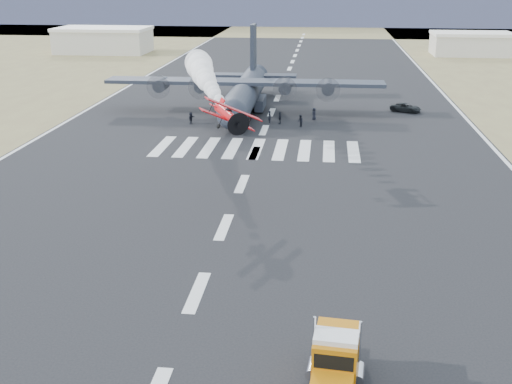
% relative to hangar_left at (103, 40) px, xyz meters
% --- Properties ---
extents(scrub_far, '(500.00, 80.00, 0.00)m').
position_rel_hangar_left_xyz_m(scrub_far, '(52.00, 85.00, -3.41)').
color(scrub_far, olive).
rests_on(scrub_far, ground).
extents(runway_markings, '(60.00, 260.00, 0.01)m').
position_rel_hangar_left_xyz_m(runway_markings, '(52.00, -85.00, -3.40)').
color(runway_markings, silver).
rests_on(runway_markings, ground).
extents(ridge_seg_b, '(150.00, 50.00, 15.00)m').
position_rel_hangar_left_xyz_m(ridge_seg_b, '(-78.00, 115.00, 4.09)').
color(ridge_seg_b, '#828CA5').
rests_on(ridge_seg_b, ground).
extents(ridge_seg_c, '(150.00, 50.00, 17.00)m').
position_rel_hangar_left_xyz_m(ridge_seg_c, '(-13.00, 115.00, 5.09)').
color(ridge_seg_c, '#828CA5').
rests_on(ridge_seg_c, ground).
extents(ridge_seg_d, '(150.00, 50.00, 13.00)m').
position_rel_hangar_left_xyz_m(ridge_seg_d, '(52.00, 115.00, 3.09)').
color(ridge_seg_d, '#828CA5').
rests_on(ridge_seg_d, ground).
extents(ridge_seg_e, '(150.00, 50.00, 15.00)m').
position_rel_hangar_left_xyz_m(ridge_seg_e, '(117.00, 115.00, 4.09)').
color(ridge_seg_e, '#828CA5').
rests_on(ridge_seg_e, ground).
extents(hangar_left, '(24.50, 14.50, 6.70)m').
position_rel_hangar_left_xyz_m(hangar_left, '(0.00, 0.00, 0.00)').
color(hangar_left, '#B7B2A2').
rests_on(hangar_left, ground).
extents(hangar_right, '(20.50, 12.50, 5.90)m').
position_rel_hangar_left_xyz_m(hangar_right, '(98.00, 5.00, -0.40)').
color(hangar_right, '#B7B2A2').
rests_on(hangar_right, ground).
extents(semi_truck, '(3.00, 7.44, 3.29)m').
position_rel_hangar_left_xyz_m(semi_truck, '(61.34, -142.80, -1.79)').
color(semi_truck, black).
rests_on(semi_truck, ground).
extents(aerobatic_biplane, '(5.53, 5.63, 3.86)m').
position_rel_hangar_left_xyz_m(aerobatic_biplane, '(51.39, -113.85, 4.90)').
color(aerobatic_biplane, red).
extents(smoke_trail, '(11.16, 33.70, 3.80)m').
position_rel_hangar_left_xyz_m(smoke_trail, '(43.65, -86.55, 5.16)').
color(smoke_trail, white).
extents(transport_aircraft, '(42.94, 35.41, 12.44)m').
position_rel_hangar_left_xyz_m(transport_aircraft, '(47.77, -71.74, -0.20)').
color(transport_aircraft, '#1F262E').
rests_on(transport_aircraft, ground).
extents(support_vehicle, '(5.26, 4.11, 1.33)m').
position_rel_hangar_left_xyz_m(support_vehicle, '(72.96, -70.32, -2.74)').
color(support_vehicle, black).
rests_on(support_vehicle, ground).
extents(crew_a, '(0.84, 0.80, 1.80)m').
position_rel_hangar_left_xyz_m(crew_a, '(45.38, -78.73, -2.51)').
color(crew_a, black).
rests_on(crew_a, ground).
extents(crew_b, '(0.89, 0.64, 1.67)m').
position_rel_hangar_left_xyz_m(crew_b, '(44.17, -76.83, -2.57)').
color(crew_b, black).
rests_on(crew_b, ground).
extents(crew_c, '(1.05, 1.28, 1.80)m').
position_rel_hangar_left_xyz_m(crew_c, '(45.16, -74.82, -2.51)').
color(crew_c, black).
rests_on(crew_c, ground).
extents(crew_d, '(0.71, 1.10, 1.74)m').
position_rel_hangar_left_xyz_m(crew_d, '(53.88, -80.89, -2.54)').
color(crew_d, black).
rests_on(crew_d, ground).
extents(crew_e, '(0.88, 1.02, 1.78)m').
position_rel_hangar_left_xyz_m(crew_e, '(58.75, -77.55, -2.52)').
color(crew_e, black).
rests_on(crew_e, ground).
extents(crew_f, '(0.94, 1.66, 1.70)m').
position_rel_hangar_left_xyz_m(crew_f, '(41.06, -82.20, -2.56)').
color(crew_f, black).
rests_on(crew_f, ground).
extents(crew_g, '(0.75, 0.81, 1.79)m').
position_rel_hangar_left_xyz_m(crew_g, '(52.38, -80.48, -2.51)').
color(crew_g, black).
rests_on(crew_g, ground).
extents(crew_h, '(0.80, 0.99, 1.75)m').
position_rel_hangar_left_xyz_m(crew_h, '(56.92, -82.60, -2.53)').
color(crew_h, black).
rests_on(crew_h, ground).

